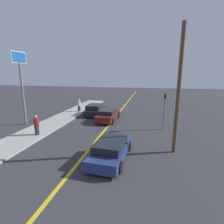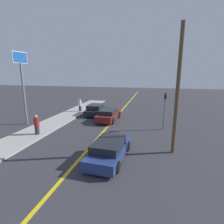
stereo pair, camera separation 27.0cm
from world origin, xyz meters
TOP-DOWN VIEW (x-y plane):
  - road_center_line at (0.00, 18.00)m, footprint 0.20×60.00m
  - sidewalk_left at (-5.66, 14.96)m, footprint 2.79×29.93m
  - car_near_right_lane at (1.73, 9.68)m, footprint 2.07×4.50m
  - car_ahead_center at (-0.49, 18.05)m, footprint 1.98×4.49m
  - car_far_distant at (-2.67, 20.12)m, footprint 2.03×4.00m
  - pedestrian_near_curb at (-4.99, 12.09)m, footprint 0.42×0.42m
  - pedestrian_mid_group at (-5.12, 21.05)m, footprint 0.41×0.41m
  - traffic_light at (5.13, 16.05)m, footprint 0.18×0.40m
  - roadside_sign at (-8.12, 14.73)m, footprint 0.20×1.87m
  - utility_pole at (5.52, 11.43)m, footprint 0.24×0.24m

SIDE VIEW (x-z plane):
  - road_center_line at x=0.00m, z-range 0.00..0.01m
  - sidewalk_left at x=-5.66m, z-range 0.00..0.13m
  - car_near_right_lane at x=1.73m, z-range -0.02..1.20m
  - car_ahead_center at x=-0.49m, z-range -0.01..1.24m
  - car_far_distant at x=-2.67m, z-range -0.02..1.26m
  - pedestrian_near_curb at x=-4.99m, z-range 0.11..1.74m
  - pedestrian_mid_group at x=-5.12m, z-range 0.11..1.74m
  - traffic_light at x=5.13m, z-range 0.43..3.80m
  - utility_pole at x=5.52m, z-range 0.00..7.87m
  - roadside_sign at x=-8.12m, z-range 1.58..8.53m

